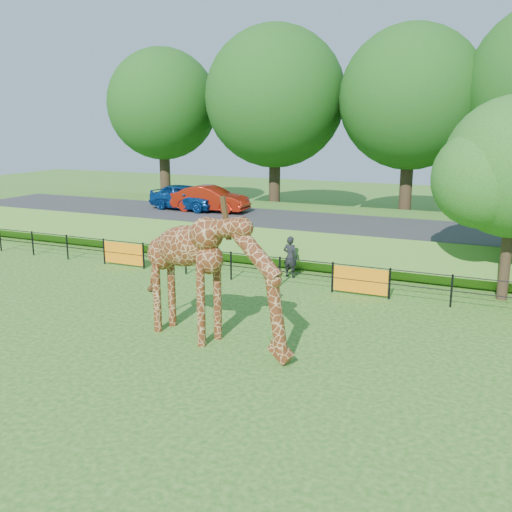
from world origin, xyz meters
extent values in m
plane|color=#1E5515|center=(0.00, 0.00, 0.00)|extent=(90.00, 90.00, 0.00)
cube|color=#1E5515|center=(0.00, 15.50, 0.65)|extent=(40.00, 9.00, 1.30)
cube|color=#2D2D30|center=(0.00, 14.00, 1.36)|extent=(40.00, 5.00, 0.12)
imported|color=#124494|center=(-7.91, 14.53, 2.09)|extent=(4.09, 2.02, 1.34)
imported|color=#A11A0B|center=(-6.43, 14.52, 2.07)|extent=(3.99, 1.56, 1.29)
imported|color=black|center=(-0.08, 9.27, 0.81)|extent=(0.64, 0.46, 1.62)
cylinder|color=black|center=(7.50, 9.60, 1.60)|extent=(0.36, 0.36, 3.20)
sphere|color=#205317|center=(6.58, 8.91, 4.12)|extent=(3.22, 3.22, 3.22)
cylinder|color=black|center=(-14.00, 22.00, 2.50)|extent=(0.70, 0.70, 5.00)
sphere|color=#154C14|center=(-14.00, 22.00, 6.98)|extent=(7.20, 7.20, 7.20)
cylinder|color=black|center=(-6.00, 22.00, 2.50)|extent=(0.70, 0.70, 5.00)
sphere|color=#154C14|center=(-6.00, 22.00, 7.31)|extent=(8.40, 8.40, 8.40)
cylinder|color=black|center=(2.00, 22.00, 2.50)|extent=(0.70, 0.70, 5.00)
sphere|color=#154C14|center=(2.00, 22.00, 7.14)|extent=(7.80, 7.80, 7.80)
camera|label=1|loc=(7.49, -10.74, 5.91)|focal=40.00mm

